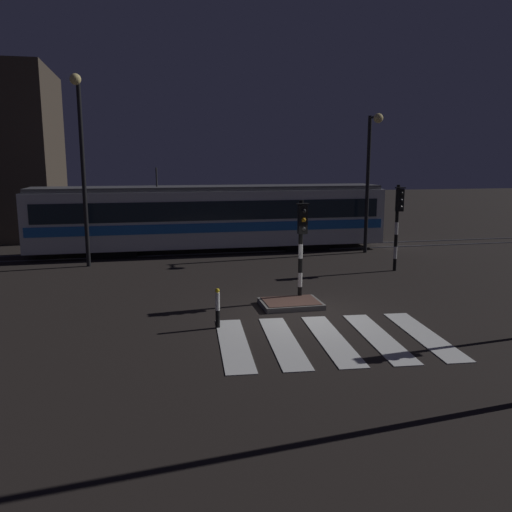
% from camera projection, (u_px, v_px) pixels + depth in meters
% --- Properties ---
extents(ground_plane, '(120.00, 120.00, 0.00)m').
position_uv_depth(ground_plane, '(305.00, 315.00, 15.42)').
color(ground_plane, black).
extents(rail_near, '(80.00, 0.12, 0.03)m').
position_uv_depth(rail_near, '(239.00, 253.00, 25.75)').
color(rail_near, '#59595E').
rests_on(rail_near, ground).
extents(rail_far, '(80.00, 0.12, 0.03)m').
position_uv_depth(rail_far, '(234.00, 248.00, 27.13)').
color(rail_far, '#59595E').
rests_on(rail_far, ground).
extents(crosswalk_zebra, '(5.98, 4.33, 0.02)m').
position_uv_depth(crosswalk_zebra, '(331.00, 339.00, 13.33)').
color(crosswalk_zebra, silver).
rests_on(crosswalk_zebra, ground).
extents(traffic_island, '(1.85, 1.36, 0.18)m').
position_uv_depth(traffic_island, '(291.00, 303.00, 16.36)').
color(traffic_island, slate).
rests_on(traffic_island, ground).
extents(traffic_light_median_centre, '(0.36, 0.42, 3.27)m').
position_uv_depth(traffic_light_median_centre, '(302.00, 235.00, 16.55)').
color(traffic_light_median_centre, black).
rests_on(traffic_light_median_centre, ground).
extents(traffic_light_corner_far_right, '(0.36, 0.42, 3.52)m').
position_uv_depth(traffic_light_corner_far_right, '(398.00, 215.00, 21.13)').
color(traffic_light_corner_far_right, black).
rests_on(traffic_light_corner_far_right, ground).
extents(street_lamp_trackside_left, '(0.44, 1.21, 7.81)m').
position_uv_depth(street_lamp_trackside_left, '(81.00, 150.00, 21.42)').
color(street_lamp_trackside_left, black).
rests_on(street_lamp_trackside_left, ground).
extents(street_lamp_trackside_right, '(0.44, 1.21, 6.60)m').
position_uv_depth(street_lamp_trackside_right, '(371.00, 166.00, 24.86)').
color(street_lamp_trackside_right, black).
rests_on(street_lamp_trackside_right, ground).
extents(tram, '(17.45, 2.58, 4.15)m').
position_uv_depth(tram, '(211.00, 217.00, 25.85)').
color(tram, silver).
rests_on(tram, ground).
extents(bollard_island_edge, '(0.12, 0.12, 1.11)m').
position_uv_depth(bollard_island_edge, '(218.00, 308.00, 14.16)').
color(bollard_island_edge, black).
rests_on(bollard_island_edge, ground).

